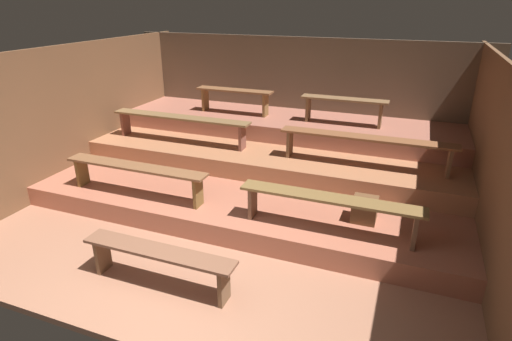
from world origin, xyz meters
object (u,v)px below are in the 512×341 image
bench_middle_right (366,142)px  bench_upper_left (234,95)px  bench_lower_left (136,171)px  bench_middle_left (180,121)px  bench_floor_center (159,258)px  bench_lower_right (329,203)px  wooden_crate_lower (365,209)px  bench_upper_right (344,104)px

bench_middle_right → bench_upper_left: size_ratio=1.72×
bench_lower_left → bench_middle_left: size_ratio=0.86×
bench_middle_right → bench_floor_center: bearing=-120.9°
bench_middle_left → bench_floor_center: bearing=-64.1°
bench_floor_center → bench_middle_right: (1.79, 3.00, 0.62)m
bench_floor_center → bench_lower_left: 1.88m
bench_floor_center → bench_upper_left: size_ratio=1.19×
bench_lower_right → wooden_crate_lower: 0.62m
bench_floor_center → wooden_crate_lower: 2.68m
bench_floor_center → bench_upper_left: (-0.90, 4.15, 0.89)m
bench_floor_center → bench_lower_left: size_ratio=0.80×
bench_lower_left → bench_upper_right: bench_upper_right is taller
bench_lower_left → bench_lower_right: (2.85, 0.00, 0.00)m
bench_floor_center → bench_middle_left: 3.39m
bench_middle_left → wooden_crate_lower: (3.44, -1.20, -0.53)m
bench_lower_left → bench_floor_center: bearing=-47.3°
bench_middle_right → wooden_crate_lower: bench_middle_right is taller
bench_upper_right → wooden_crate_lower: (0.75, -2.35, -0.80)m
bench_upper_left → wooden_crate_lower: (2.89, -2.35, -0.80)m
bench_floor_center → bench_upper_right: 4.42m
bench_middle_left → bench_upper_right: bench_upper_right is taller
bench_middle_left → wooden_crate_lower: 3.69m
bench_middle_right → bench_upper_right: 1.31m
bench_middle_left → bench_middle_right: bearing=0.0°
bench_lower_left → bench_middle_right: size_ratio=0.86×
bench_upper_left → bench_middle_right: bearing=-23.2°
bench_middle_left → bench_middle_right: 3.25m
bench_middle_right → bench_upper_right: (-0.56, 1.15, 0.27)m
bench_lower_left → bench_lower_right: size_ratio=1.00×
bench_upper_left → bench_upper_right: 2.14m
bench_floor_center → bench_lower_left: bearing=132.7°
bench_floor_center → bench_middle_left: bench_middle_left is taller
bench_upper_left → bench_lower_right: bearing=-48.2°
bench_middle_left → bench_lower_right: bearing=-28.1°
bench_lower_left → bench_middle_left: bench_middle_left is taller
bench_upper_right → bench_middle_left: bearing=-156.8°
wooden_crate_lower → bench_upper_left: bearing=140.8°
bench_upper_right → bench_lower_right: bearing=-82.7°
bench_upper_left → wooden_crate_lower: bearing=-39.2°
bench_lower_left → bench_upper_left: bench_upper_left is taller
bench_lower_left → wooden_crate_lower: size_ratio=7.21×
bench_middle_right → wooden_crate_lower: 1.33m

